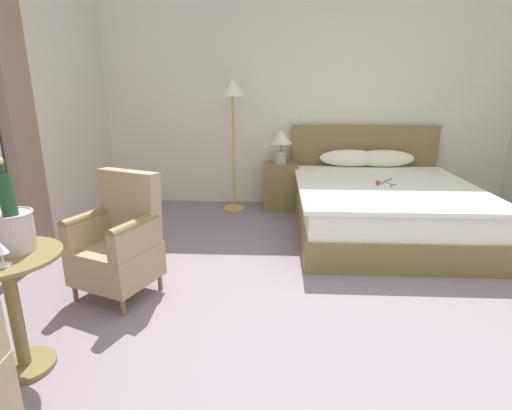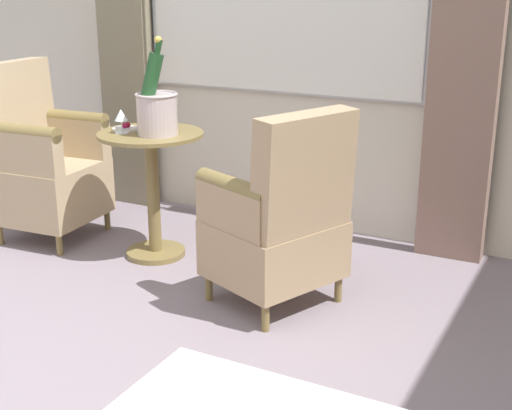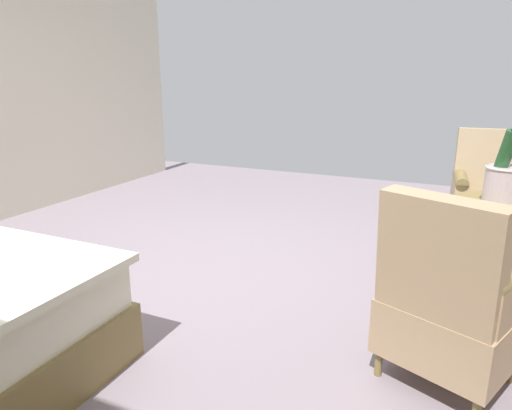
{
  "view_description": "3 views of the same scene",
  "coord_description": "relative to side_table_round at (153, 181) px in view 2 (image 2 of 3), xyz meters",
  "views": [
    {
      "loc": [
        -0.38,
        -2.22,
        1.54
      ],
      "look_at": [
        -0.52,
        0.54,
        0.72
      ],
      "focal_mm": 28.0,
      "sensor_mm": 36.0,
      "label": 1
    },
    {
      "loc": [
        1.23,
        1.85,
        1.49
      ],
      "look_at": [
        -0.64,
        0.87,
        0.81
      ],
      "focal_mm": 50.0,
      "sensor_mm": 36.0,
      "label": 2
    },
    {
      "loc": [
        -1.53,
        2.57,
        1.4
      ],
      "look_at": [
        -0.7,
        0.75,
        0.84
      ],
      "focal_mm": 32.0,
      "sensor_mm": 36.0,
      "label": 3
    }
  ],
  "objects": [
    {
      "name": "wine_glass_near_bucket",
      "position": [
        -0.14,
        0.02,
        0.36
      ],
      "size": [
        0.07,
        0.07,
        0.13
      ],
      "color": "white",
      "rests_on": "side_table_round"
    },
    {
      "name": "armchair_by_window",
      "position": [
        0.24,
        0.89,
        -0.01
      ],
      "size": [
        0.69,
        0.68,
        0.94
      ],
      "color": "olive",
      "rests_on": "ground"
    },
    {
      "name": "side_table_round",
      "position": [
        0.0,
        0.0,
        0.0
      ],
      "size": [
        0.56,
        0.56,
        0.7
      ],
      "color": "olive",
      "rests_on": "ground"
    },
    {
      "name": "wine_glass_near_edge",
      "position": [
        0.08,
        -0.12,
        0.36
      ],
      "size": [
        0.07,
        0.07,
        0.13
      ],
      "color": "white",
      "rests_on": "side_table_round"
    },
    {
      "name": "snack_plate",
      "position": [
        0.01,
        -0.16,
        0.28
      ],
      "size": [
        0.14,
        0.14,
        0.04
      ],
      "color": "white",
      "rests_on": "side_table_round"
    },
    {
      "name": "armchair_facing_bed",
      "position": [
        0.04,
        -0.75,
        0.02
      ],
      "size": [
        0.58,
        0.57,
        1.03
      ],
      "color": "olive",
      "rests_on": "ground"
    },
    {
      "name": "champagne_bucket",
      "position": [
        0.03,
        0.06,
        0.41
      ],
      "size": [
        0.22,
        0.22,
        0.5
      ],
      "color": "#BFAEB0",
      "rests_on": "side_table_round"
    }
  ]
}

